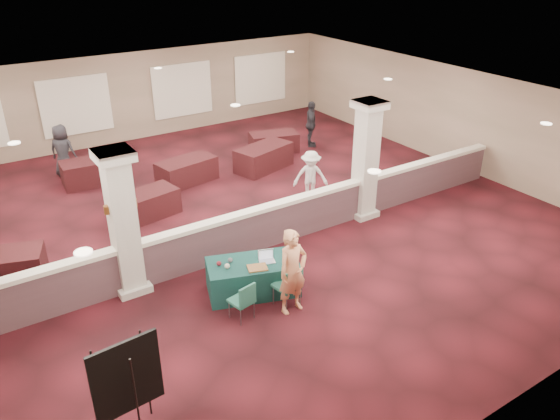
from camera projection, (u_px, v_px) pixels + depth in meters
ground at (240, 221)px, 14.66m from camera, size 16.00×16.00×0.00m
wall_back at (131, 97)px, 19.94m from camera, size 16.00×0.04×3.20m
wall_front at (504, 338)px, 7.95m from camera, size 16.00×0.04×3.20m
wall_right at (451, 116)px, 17.85m from camera, size 0.04×16.00×3.20m
ceiling at (235, 105)px, 13.23m from camera, size 16.00×16.00×0.02m
partition_wall at (269, 225)px, 13.29m from camera, size 15.60×0.28×1.10m
column_left at (123, 222)px, 11.10m from camera, size 0.72×0.72×3.20m
column_right at (366, 159)px, 14.27m from camera, size 0.72×0.72×3.20m
sconce_left at (107, 210)px, 10.80m from camera, size 0.12×0.12×0.18m
sconce_right at (134, 203)px, 11.07m from camera, size 0.12×0.12×0.18m
near_table at (253, 277)px, 11.59m from camera, size 2.11×1.52×0.73m
conf_chair_main at (290, 284)px, 11.03m from camera, size 0.55×0.55×0.95m
conf_chair_side at (244, 299)px, 10.67m from camera, size 0.50×0.50×0.85m
easel_board at (127, 378)px, 7.87m from camera, size 1.05×0.55×1.79m
woman at (293, 272)px, 10.78m from camera, size 0.69×0.48×1.82m
far_table_front_left at (1, 268)px, 11.91m from camera, size 1.96×1.39×0.72m
far_table_front_center at (145, 205)px, 14.75m from camera, size 1.88×1.18×0.71m
far_table_front_right at (264, 157)px, 17.83m from camera, size 2.10×1.45×0.78m
far_table_back_left at (94, 171)px, 16.80m from camera, size 1.92×1.05×0.75m
far_table_back_center at (187, 171)px, 16.87m from camera, size 1.93×1.22×0.73m
far_table_back_right at (274, 142)px, 19.31m from camera, size 1.84×1.28×0.68m
attendee_b at (311, 177)px, 15.46m from camera, size 1.07×0.88×1.52m
attendee_c at (311, 124)px, 19.58m from camera, size 0.91×1.07×1.66m
attendee_d at (63, 151)px, 17.10m from camera, size 0.92×0.88×1.68m
laptop_base at (267, 261)px, 11.45m from camera, size 0.39×0.33×0.02m
laptop_screen at (266, 254)px, 11.50m from camera, size 0.32×0.12×0.22m
screen_glow at (266, 255)px, 11.50m from camera, size 0.29×0.10×0.19m
knitting at (257, 268)px, 11.22m from camera, size 0.48×0.41×0.03m
yarn_cream at (227, 266)px, 11.20m from camera, size 0.11×0.11×0.11m
yarn_red at (219, 263)px, 11.30m from camera, size 0.10×0.10×0.10m
yarn_grey at (230, 260)px, 11.41m from camera, size 0.10×0.10×0.10m
scissors at (286, 265)px, 11.33m from camera, size 0.12×0.07×0.01m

